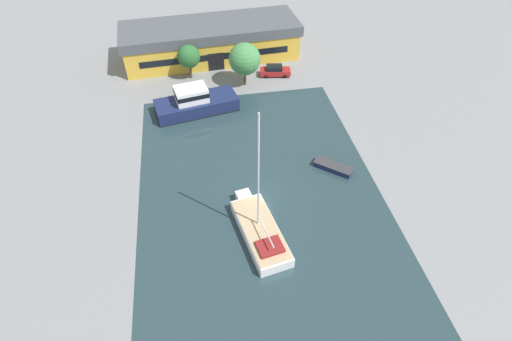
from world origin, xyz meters
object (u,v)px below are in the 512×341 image
at_px(warehouse_building, 211,41).
at_px(quay_tree_near_building, 245,59).
at_px(sailboat_moored, 260,230).
at_px(motor_cruiser, 195,103).
at_px(parked_car, 275,71).
at_px(quay_tree_by_water, 189,57).
at_px(small_dinghy, 333,167).

relative_size(warehouse_building, quay_tree_near_building, 4.41).
relative_size(sailboat_moored, motor_cruiser, 1.23).
bearing_deg(parked_car, quay_tree_by_water, -87.33).
distance_m(quay_tree_near_building, parked_car, 6.03).
height_order(parked_car, sailboat_moored, sailboat_moored).
relative_size(warehouse_building, small_dinghy, 6.50).
bearing_deg(parked_car, small_dinghy, 15.25).
relative_size(motor_cruiser, small_dinghy, 2.66).
bearing_deg(quay_tree_near_building, sailboat_moored, -95.76).
height_order(quay_tree_near_building, motor_cruiser, quay_tree_near_building).
distance_m(motor_cruiser, small_dinghy, 20.08).
height_order(quay_tree_by_water, parked_car, quay_tree_by_water).
relative_size(quay_tree_by_water, motor_cruiser, 0.45).
xyz_separation_m(quay_tree_near_building, sailboat_moored, (-2.72, -26.96, -3.32)).
xyz_separation_m(warehouse_building, quay_tree_by_water, (-3.64, -5.97, 0.72)).
bearing_deg(sailboat_moored, parked_car, 64.73).
bearing_deg(motor_cruiser, quay_tree_by_water, -9.53).
bearing_deg(quay_tree_by_water, sailboat_moored, -80.88).
relative_size(quay_tree_near_building, motor_cruiser, 0.55).
distance_m(warehouse_building, small_dinghy, 30.65).
xyz_separation_m(parked_car, motor_cruiser, (-12.15, -7.18, 0.51)).
height_order(parked_car, small_dinghy, parked_car).
relative_size(warehouse_building, parked_car, 5.91).
xyz_separation_m(sailboat_moored, small_dinghy, (9.73, 7.61, -0.37)).
height_order(quay_tree_near_building, quay_tree_by_water, quay_tree_near_building).
xyz_separation_m(quay_tree_by_water, small_dinghy, (14.57, -22.57, -3.10)).
bearing_deg(sailboat_moored, motor_cruiser, 91.50).
bearing_deg(motor_cruiser, warehouse_building, -24.10).
bearing_deg(sailboat_moored, small_dinghy, 27.35).
bearing_deg(quay_tree_by_water, small_dinghy, -57.16).
distance_m(quay_tree_near_building, small_dinghy, 20.91).
bearing_deg(motor_cruiser, sailboat_moored, -178.55).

